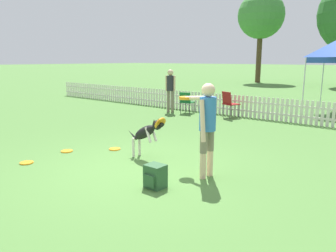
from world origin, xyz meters
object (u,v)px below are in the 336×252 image
object	(u,v)px
handler_person	(206,119)
folding_chair_center	(229,102)
backpack_on_grass	(155,176)
frisbee_midfield	(67,151)
spectator_standing	(170,87)
frisbee_near_handler	(27,163)
frisbee_near_dog	(115,149)
tree_left_grove	(261,16)
leaping_dog	(147,132)
folding_chair_blue_left	(186,101)

from	to	relation	value
handler_person	folding_chair_center	size ratio (longest dim) A/B	1.79
backpack_on_grass	folding_chair_center	distance (m)	6.81
backpack_on_grass	folding_chair_center	xyz separation A→B (m)	(-2.26, 6.41, 0.36)
frisbee_midfield	spectator_standing	size ratio (longest dim) A/B	0.16
frisbee_near_handler	frisbee_near_dog	distance (m)	1.87
frisbee_midfield	backpack_on_grass	bearing A→B (deg)	-5.80
folding_chair_center	tree_left_grove	size ratio (longest dim) A/B	0.12
frisbee_near_dog	tree_left_grove	bearing A→B (deg)	106.82
backpack_on_grass	spectator_standing	xyz separation A→B (m)	(-4.57, 6.01, 0.80)
spectator_standing	frisbee_near_handler	bearing A→B (deg)	91.48
frisbee_near_handler	handler_person	bearing A→B (deg)	27.53
leaping_dog	backpack_on_grass	bearing A→B (deg)	51.82
spectator_standing	frisbee_near_dog	bearing A→B (deg)	102.19
leaping_dog	spectator_standing	size ratio (longest dim) A/B	0.65
handler_person	folding_chair_blue_left	bearing A→B (deg)	43.06
frisbee_near_dog	backpack_on_grass	bearing A→B (deg)	-26.29
spectator_standing	folding_chair_blue_left	bearing A→B (deg)	-175.51
folding_chair_blue_left	frisbee_near_handler	bearing A→B (deg)	91.05
spectator_standing	tree_left_grove	xyz separation A→B (m)	(-4.43, 17.58, 4.59)
folding_chair_center	backpack_on_grass	bearing A→B (deg)	132.19
frisbee_near_dog	frisbee_midfield	bearing A→B (deg)	-130.90
frisbee_near_handler	folding_chair_blue_left	distance (m)	7.02
handler_person	folding_chair_blue_left	world-z (taller)	handler_person
frisbee_near_dog	folding_chair_center	distance (m)	5.36
leaping_dog	handler_person	bearing A→B (deg)	90.34
frisbee_near_handler	backpack_on_grass	distance (m)	2.86
handler_person	frisbee_near_handler	xyz separation A→B (m)	(-3.11, -1.62, -1.00)
frisbee_near_dog	frisbee_midfield	size ratio (longest dim) A/B	1.00
frisbee_midfield	frisbee_near_handler	bearing A→B (deg)	-83.66
frisbee_near_dog	folding_chair_center	xyz separation A→B (m)	(-0.06, 5.33, 0.54)
folding_chair_blue_left	tree_left_grove	distance (m)	18.81
frisbee_near_handler	folding_chair_blue_left	xyz separation A→B (m)	(-1.18, 6.90, 0.46)
handler_person	folding_chair_center	world-z (taller)	handler_person
frisbee_midfield	handler_person	bearing A→B (deg)	11.21
frisbee_midfield	spectator_standing	distance (m)	6.04
tree_left_grove	folding_chair_center	bearing A→B (deg)	-68.58
leaping_dog	spectator_standing	bearing A→B (deg)	-141.43
handler_person	frisbee_near_dog	bearing A→B (deg)	90.50
handler_person	backpack_on_grass	world-z (taller)	handler_person
handler_person	tree_left_grove	distance (m)	24.93
folding_chair_blue_left	tree_left_grove	world-z (taller)	tree_left_grove
frisbee_near_handler	folding_chair_center	world-z (taller)	folding_chair_center
folding_chair_blue_left	spectator_standing	distance (m)	0.82
tree_left_grove	frisbee_near_dog	bearing A→B (deg)	-73.18
frisbee_near_dog	folding_chair_center	size ratio (longest dim) A/B	0.28
backpack_on_grass	folding_chair_blue_left	distance (m)	7.37
backpack_on_grass	tree_left_grove	world-z (taller)	tree_left_grove
frisbee_near_handler	folding_chair_blue_left	world-z (taller)	folding_chair_blue_left
frisbee_midfield	frisbee_near_dog	bearing A→B (deg)	49.10
handler_person	spectator_standing	xyz separation A→B (m)	(-4.90, 5.08, -0.03)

